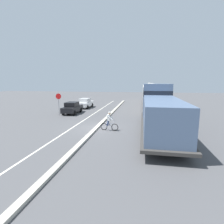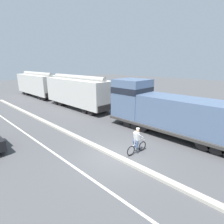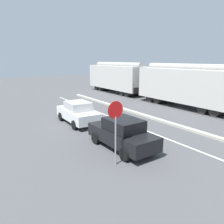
{
  "view_description": "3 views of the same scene",
  "coord_description": "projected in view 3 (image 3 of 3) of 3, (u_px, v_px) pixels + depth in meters",
  "views": [
    {
      "loc": [
        4.23,
        -15.97,
        4.4
      ],
      "look_at": [
        1.32,
        0.72,
        1.47
      ],
      "focal_mm": 28.0,
      "sensor_mm": 36.0,
      "label": 1
    },
    {
      "loc": [
        -7.1,
        -6.62,
        5.62
      ],
      "look_at": [
        2.81,
        2.92,
        1.75
      ],
      "focal_mm": 28.0,
      "sensor_mm": 36.0,
      "label": 2
    },
    {
      "loc": [
        -11.88,
        -1.72,
        4.59
      ],
      "look_at": [
        -4.2,
        9.74,
        1.24
      ],
      "focal_mm": 35.0,
      "sensor_mm": 36.0,
      "label": 3
    }
  ],
  "objects": [
    {
      "name": "stop_sign",
      "position": [
        115.0,
        121.0,
        9.3
      ],
      "size": [
        0.76,
        0.08,
        2.88
      ],
      "color": "gray",
      "rests_on": "ground"
    },
    {
      "name": "parked_car_white",
      "position": [
        78.0,
        112.0,
        15.85
      ],
      "size": [
        1.91,
        4.24,
        1.62
      ],
      "color": "silver",
      "rests_on": "ground"
    },
    {
      "name": "hopper_car_middle",
      "position": [
        117.0,
        78.0,
        30.35
      ],
      "size": [
        2.9,
        10.6,
        4.18
      ],
      "color": "beige",
      "rests_on": "ground"
    },
    {
      "name": "lane_stripe",
      "position": [
        175.0,
        142.0,
        12.44
      ],
      "size": [
        0.14,
        36.0,
        0.01
      ],
      "primitive_type": "cube",
      "color": "silver",
      "rests_on": "ground"
    },
    {
      "name": "parked_car_black",
      "position": [
        122.0,
        133.0,
        11.38
      ],
      "size": [
        1.89,
        4.23,
        1.62
      ],
      "color": "black",
      "rests_on": "ground"
    },
    {
      "name": "median_curb",
      "position": [
        200.0,
        133.0,
        13.72
      ],
      "size": [
        0.36,
        36.0,
        0.16
      ],
      "primitive_type": "cube",
      "color": "#B2AD9E",
      "rests_on": "ground"
    },
    {
      "name": "hopper_car_lead",
      "position": [
        186.0,
        86.0,
        20.98
      ],
      "size": [
        2.9,
        10.6,
        4.18
      ],
      "color": "beige",
      "rests_on": "ground"
    }
  ]
}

